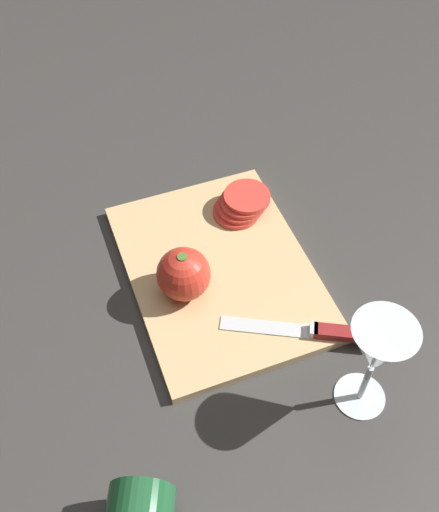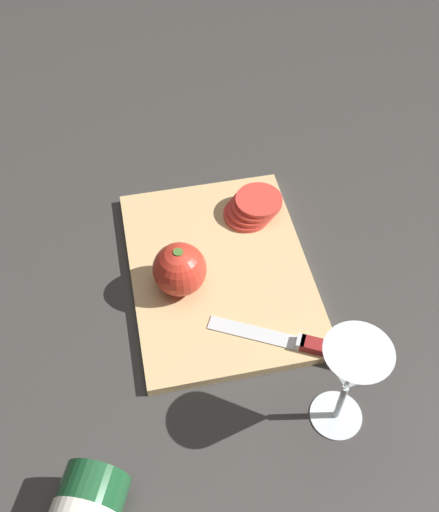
{
  "view_description": "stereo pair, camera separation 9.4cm",
  "coord_description": "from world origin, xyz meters",
  "px_view_note": "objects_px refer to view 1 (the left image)",
  "views": [
    {
      "loc": [
        -0.56,
        0.19,
        0.79
      ],
      "look_at": [
        -0.01,
        -0.02,
        0.05
      ],
      "focal_mm": 42.0,
      "sensor_mm": 36.0,
      "label": 1
    },
    {
      "loc": [
        -0.59,
        0.1,
        0.79
      ],
      "look_at": [
        -0.01,
        -0.02,
        0.05
      ],
      "focal_mm": 42.0,
      "sensor_mm": 36.0,
      "label": 2
    }
  ],
  "objects_px": {
    "knife": "(332,332)",
    "tomato_slice_stack_near": "(241,204)",
    "wine_glass": "(378,352)",
    "whole_tomato": "(184,274)"
  },
  "relations": [
    {
      "from": "wine_glass",
      "to": "whole_tomato",
      "type": "distance_m",
      "value": 0.32
    },
    {
      "from": "wine_glass",
      "to": "tomato_slice_stack_near",
      "type": "height_order",
      "value": "wine_glass"
    },
    {
      "from": "whole_tomato",
      "to": "tomato_slice_stack_near",
      "type": "xyz_separation_m",
      "value": [
        0.13,
        -0.15,
        -0.02
      ]
    },
    {
      "from": "whole_tomato",
      "to": "tomato_slice_stack_near",
      "type": "bearing_deg",
      "value": -49.26
    },
    {
      "from": "whole_tomato",
      "to": "knife",
      "type": "relative_size",
      "value": 0.38
    },
    {
      "from": "knife",
      "to": "tomato_slice_stack_near",
      "type": "bearing_deg",
      "value": -55.93
    },
    {
      "from": "wine_glass",
      "to": "whole_tomato",
      "type": "bearing_deg",
      "value": 34.86
    },
    {
      "from": "whole_tomato",
      "to": "wine_glass",
      "type": "bearing_deg",
      "value": -145.14
    },
    {
      "from": "knife",
      "to": "tomato_slice_stack_near",
      "type": "xyz_separation_m",
      "value": [
        0.28,
        0.03,
        0.01
      ]
    },
    {
      "from": "knife",
      "to": "tomato_slice_stack_near",
      "type": "distance_m",
      "value": 0.28
    }
  ]
}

